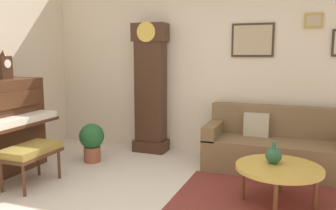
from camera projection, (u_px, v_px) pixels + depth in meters
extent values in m
cube|color=beige|center=(203.00, 64.00, 5.41)|extent=(5.30, 0.10, 2.80)
cube|color=#33281E|center=(253.00, 40.00, 5.03)|extent=(0.60, 0.03, 0.48)
cube|color=tan|center=(252.00, 40.00, 5.02)|extent=(0.54, 0.01, 0.42)
cube|color=#B28E3D|center=(314.00, 21.00, 4.71)|extent=(0.24, 0.03, 0.20)
cube|color=tan|center=(314.00, 20.00, 4.70)|extent=(0.18, 0.01, 0.14)
cube|color=maroon|center=(274.00, 205.00, 3.63)|extent=(2.10, 1.50, 0.01)
cube|color=#4C2B19|center=(13.00, 126.00, 4.26)|extent=(0.28, 1.38, 0.04)
cube|color=white|center=(13.00, 122.00, 4.25)|extent=(0.26, 1.32, 0.08)
cube|color=#4C2B19|center=(5.00, 102.00, 4.26)|extent=(0.03, 1.20, 0.20)
cube|color=#4C2B19|center=(31.00, 154.00, 4.14)|extent=(0.42, 0.70, 0.04)
cube|color=olive|center=(31.00, 149.00, 4.13)|extent=(0.40, 0.68, 0.08)
cylinder|color=#4C2B19|center=(24.00, 181.00, 3.84)|extent=(0.04, 0.04, 0.36)
cylinder|color=#4C2B19|center=(59.00, 165.00, 4.39)|extent=(0.04, 0.04, 0.36)
cylinder|color=#4C2B19|center=(2.00, 177.00, 3.95)|extent=(0.04, 0.04, 0.36)
cylinder|color=#4C2B19|center=(39.00, 162.00, 4.50)|extent=(0.04, 0.04, 0.36)
cube|color=#3D2316|center=(151.00, 145.00, 5.65)|extent=(0.52, 0.34, 0.18)
cube|color=#3D2316|center=(151.00, 96.00, 5.53)|extent=(0.44, 0.28, 1.78)
cube|color=#3D2316|center=(150.00, 32.00, 5.38)|extent=(0.52, 0.32, 0.28)
cylinder|color=gold|center=(146.00, 32.00, 5.24)|extent=(0.30, 0.02, 0.30)
cylinder|color=gold|center=(149.00, 93.00, 5.47)|extent=(0.03, 0.03, 0.70)
cube|color=brown|center=(277.00, 156.00, 4.67)|extent=(1.90, 0.80, 0.42)
cube|color=brown|center=(280.00, 121.00, 4.89)|extent=(1.90, 0.20, 0.44)
cube|color=brown|center=(214.00, 129.00, 4.93)|extent=(0.18, 0.80, 0.20)
cube|color=#B7AD93|center=(256.00, 125.00, 4.85)|extent=(0.34, 0.12, 0.32)
cylinder|color=gold|center=(279.00, 168.00, 3.60)|extent=(0.88, 0.88, 0.04)
torus|color=brown|center=(279.00, 168.00, 3.60)|extent=(0.88, 0.88, 0.04)
cylinder|color=brown|center=(280.00, 176.00, 3.96)|extent=(0.04, 0.04, 0.38)
cylinder|color=brown|center=(315.00, 192.00, 3.51)|extent=(0.04, 0.04, 0.38)
cylinder|color=brown|center=(275.00, 201.00, 3.30)|extent=(0.04, 0.04, 0.38)
cylinder|color=brown|center=(243.00, 183.00, 3.76)|extent=(0.04, 0.04, 0.38)
cube|color=#3D2316|center=(4.00, 68.00, 4.60)|extent=(0.12, 0.18, 0.30)
cylinder|color=white|center=(7.00, 64.00, 4.57)|extent=(0.01, 0.11, 0.11)
cone|color=#3D2316|center=(3.00, 53.00, 4.57)|extent=(0.10, 0.10, 0.08)
cylinder|color=#234C33|center=(273.00, 163.00, 3.68)|extent=(0.09, 0.09, 0.01)
sphere|color=#285638|center=(273.00, 156.00, 3.67)|extent=(0.17, 0.17, 0.17)
cylinder|color=#285638|center=(274.00, 145.00, 3.65)|extent=(0.04, 0.04, 0.08)
cylinder|color=#935138|center=(92.00, 154.00, 5.08)|extent=(0.24, 0.24, 0.22)
sphere|color=#235B2D|center=(92.00, 136.00, 5.04)|extent=(0.36, 0.36, 0.36)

